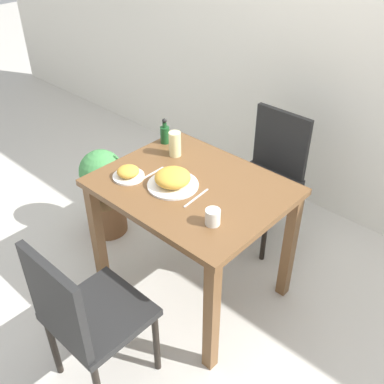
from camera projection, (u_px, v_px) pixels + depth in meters
name	position (u px, v px, depth m)	size (l,w,h in m)	color
ground_plane	(192.00, 286.00, 2.83)	(16.00, 16.00, 0.00)	beige
wall_back	(331.00, 32.00, 2.88)	(8.00, 0.05, 2.60)	white
dining_table	(192.00, 203.00, 2.46)	(0.99, 0.79, 0.77)	brown
chair_near	(84.00, 314.00, 2.02)	(0.42, 0.42, 0.89)	black
chair_far	(269.00, 170.00, 3.00)	(0.42, 0.42, 0.89)	black
food_plate	(173.00, 179.00, 2.35)	(0.27, 0.27, 0.09)	white
side_plate	(128.00, 173.00, 2.43)	(0.17, 0.17, 0.06)	white
drink_cup	(213.00, 217.00, 2.09)	(0.07, 0.07, 0.08)	silver
juice_glass	(175.00, 144.00, 2.60)	(0.07, 0.07, 0.15)	beige
sauce_bottle	(165.00, 134.00, 2.73)	(0.06, 0.06, 0.16)	#194C23
fork_utensil	(151.00, 174.00, 2.47)	(0.01, 0.18, 0.00)	silver
spoon_utensil	(196.00, 198.00, 2.28)	(0.02, 0.20, 0.00)	silver
potted_plant_left	(104.00, 190.00, 3.09)	(0.30, 0.30, 0.65)	brown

